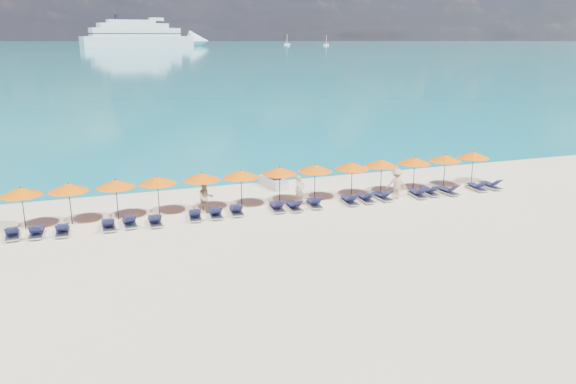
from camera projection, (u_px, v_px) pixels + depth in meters
name	position (u px, v px, depth m)	size (l,w,h in m)	color
ground	(307.00, 229.00, 28.79)	(1400.00, 1400.00, 0.00)	beige
sea	(96.00, 44.00, 629.18)	(1600.00, 1300.00, 0.01)	#1FA9B2
cruise_ship	(149.00, 37.00, 510.58)	(120.17, 45.25, 33.12)	silver
sailboat_near	(326.00, 44.00, 565.82)	(5.52, 1.84, 10.13)	silver
sailboat_far	(287.00, 44.00, 597.13)	(6.22, 2.07, 11.40)	silver
jetski	(273.00, 181.00, 36.81)	(1.36, 2.61, 0.89)	#BDBBC2
beachgoer_a	(299.00, 191.00, 32.45)	(0.67, 0.44, 1.84)	tan
beachgoer_b	(206.00, 198.00, 31.06)	(0.90, 0.52, 1.85)	tan
beachgoer_c	(396.00, 184.00, 33.91)	(1.22, 0.57, 1.89)	tan
umbrella_0	(21.00, 192.00, 28.24)	(2.10, 2.10, 2.28)	black
umbrella_1	(68.00, 187.00, 29.00)	(2.10, 2.10, 2.28)	black
umbrella_2	(116.00, 184.00, 29.75)	(2.10, 2.10, 2.28)	black
umbrella_3	(157.00, 180.00, 30.48)	(2.10, 2.10, 2.28)	black
umbrella_4	(202.00, 177.00, 31.23)	(2.10, 2.10, 2.28)	black
umbrella_5	(241.00, 174.00, 31.83)	(2.10, 2.10, 2.28)	black
umbrella_6	(280.00, 171.00, 32.61)	(2.10, 2.10, 2.28)	black
umbrella_7	(315.00, 168.00, 33.25)	(2.10, 2.10, 2.28)	black
umbrella_8	(352.00, 166.00, 33.86)	(2.10, 2.10, 2.28)	black
umbrella_9	(382.00, 163.00, 34.62)	(2.10, 2.10, 2.28)	black
umbrella_10	(415.00, 160.00, 35.27)	(2.10, 2.10, 2.28)	black
umbrella_11	(446.00, 158.00, 36.01)	(2.10, 2.10, 2.28)	black
umbrella_12	(474.00, 155.00, 36.94)	(2.10, 2.10, 2.28)	black
lounger_0	(12.00, 233.00, 27.50)	(0.75, 1.74, 0.66)	silver
lounger_1	(37.00, 232.00, 27.73)	(0.68, 1.72, 0.66)	silver
lounger_2	(62.00, 230.00, 27.99)	(0.65, 1.71, 0.66)	silver
lounger_3	(108.00, 225.00, 28.77)	(0.69, 1.72, 0.66)	silver
lounger_4	(129.00, 222.00, 29.23)	(0.73, 1.74, 0.66)	silver
lounger_5	(155.00, 221.00, 29.41)	(0.65, 1.71, 0.66)	silver
lounger_6	(195.00, 215.00, 30.32)	(0.79, 1.75, 0.66)	silver
lounger_7	(216.00, 213.00, 30.68)	(0.74, 1.74, 0.66)	silver
lounger_8	(236.00, 210.00, 31.18)	(0.75, 1.74, 0.66)	silver
lounger_9	(277.00, 207.00, 31.79)	(0.71, 1.73, 0.66)	silver
lounger_10	(294.00, 206.00, 31.94)	(0.65, 1.71, 0.66)	silver
lounger_11	(314.00, 203.00, 32.49)	(0.79, 1.76, 0.66)	silver
lounger_12	(349.00, 200.00, 33.08)	(0.69, 1.72, 0.66)	silver
lounger_13	(366.00, 198.00, 33.52)	(0.69, 1.72, 0.66)	silver
lounger_14	(382.00, 196.00, 33.91)	(0.75, 1.74, 0.66)	silver
lounger_15	(418.00, 193.00, 34.47)	(0.75, 1.74, 0.66)	silver
lounger_16	(430.00, 191.00, 34.97)	(0.72, 1.73, 0.66)	silver
lounger_17	(448.00, 191.00, 35.11)	(0.77, 1.75, 0.66)	silver
lounger_18	(477.00, 187.00, 36.01)	(0.64, 1.71, 0.66)	silver
lounger_19	(491.00, 185.00, 36.41)	(0.72, 1.73, 0.66)	silver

